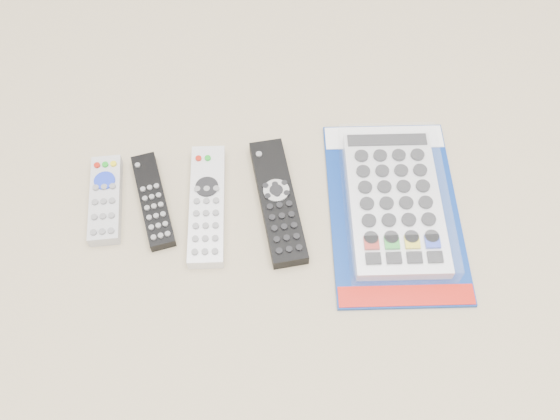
{
  "coord_description": "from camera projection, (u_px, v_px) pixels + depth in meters",
  "views": [
    {
      "loc": [
        -0.02,
        -0.47,
        0.75
      ],
      "look_at": [
        0.03,
        -0.02,
        0.01
      ],
      "focal_mm": 40.0,
      "sensor_mm": 36.0,
      "label": 1
    }
  ],
  "objects": [
    {
      "name": "remote_slim_black",
      "position": [
        153.0,
        201.0,
        0.88
      ],
      "size": [
        0.06,
        0.16,
        0.02
      ],
      "rotation": [
        0.0,
        0.0,
        0.17
      ],
      "color": "black",
      "rests_on": "ground"
    },
    {
      "name": "remote_silver_dvd",
      "position": [
        207.0,
        205.0,
        0.87
      ],
      "size": [
        0.06,
        0.19,
        0.02
      ],
      "rotation": [
        0.0,
        0.0,
        -0.08
      ],
      "color": "silver",
      "rests_on": "ground"
    },
    {
      "name": "remote_large_black",
      "position": [
        278.0,
        201.0,
        0.88
      ],
      "size": [
        0.06,
        0.2,
        0.02
      ],
      "rotation": [
        0.0,
        0.0,
        0.07
      ],
      "color": "black",
      "rests_on": "ground"
    },
    {
      "name": "jumbo_remote_packaged",
      "position": [
        395.0,
        202.0,
        0.87
      ],
      "size": [
        0.21,
        0.31,
        0.04
      ],
      "rotation": [
        0.0,
        0.0,
        -0.09
      ],
      "color": "navy",
      "rests_on": "ground"
    },
    {
      "name": "remote_small_grey",
      "position": [
        105.0,
        199.0,
        0.88
      ],
      "size": [
        0.04,
        0.14,
        0.02
      ],
      "rotation": [
        0.0,
        0.0,
        -0.01
      ],
      "color": "#A9A9AC",
      "rests_on": "ground"
    }
  ]
}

